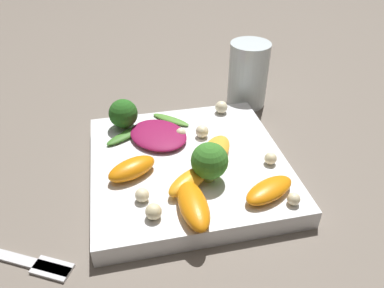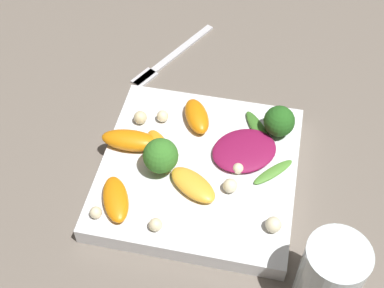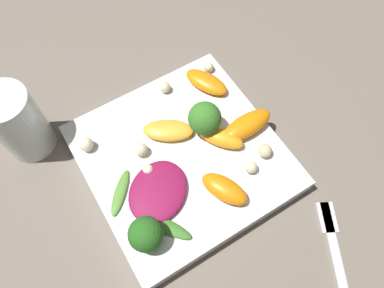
{
  "view_description": "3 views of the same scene",
  "coord_description": "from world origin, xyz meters",
  "views": [
    {
      "loc": [
        0.36,
        -0.07,
        0.32
      ],
      "look_at": [
        -0.0,
        0.0,
        0.05
      ],
      "focal_mm": 35.0,
      "sensor_mm": 36.0,
      "label": 1
    },
    {
      "loc": [
        -0.07,
        0.39,
        0.56
      ],
      "look_at": [
        0.01,
        -0.01,
        0.05
      ],
      "focal_mm": 50.0,
      "sensor_mm": 36.0,
      "label": 2
    },
    {
      "loc": [
        -0.1,
        -0.18,
        0.46
      ],
      "look_at": [
        0.02,
        0.0,
        0.04
      ],
      "focal_mm": 35.0,
      "sensor_mm": 36.0,
      "label": 3
    }
  ],
  "objects": [
    {
      "name": "ground_plane",
      "position": [
        0.0,
        0.0,
        0.0
      ],
      "size": [
        2.4,
        2.4,
        0.0
      ],
      "primitive_type": "plane",
      "color": "#6B6056"
    },
    {
      "name": "plate",
      "position": [
        0.0,
        0.0,
        0.01
      ],
      "size": [
        0.24,
        0.24,
        0.02
      ],
      "color": "white",
      "rests_on": "ground_plane"
    },
    {
      "name": "drinking_glass",
      "position": [
        -0.16,
        0.13,
        0.05
      ],
      "size": [
        0.06,
        0.06,
        0.1
      ],
      "color": "silver",
      "rests_on": "ground_plane"
    },
    {
      "name": "fork",
      "position": [
        0.09,
        -0.2,
        0.0
      ],
      "size": [
        0.1,
        0.16,
        0.01
      ],
      "color": "silver",
      "rests_on": "ground_plane"
    },
    {
      "name": "radicchio_leaf_0",
      "position": [
        -0.05,
        -0.03,
        0.03
      ],
      "size": [
        0.11,
        0.1,
        0.01
      ],
      "color": "maroon",
      "rests_on": "plate"
    },
    {
      "name": "orange_segment_0",
      "position": [
        0.09,
        -0.01,
        0.04
      ],
      "size": [
        0.08,
        0.03,
        0.02
      ],
      "color": "orange",
      "rests_on": "plate"
    },
    {
      "name": "orange_segment_1",
      "position": [
        0.08,
        0.07,
        0.03
      ],
      "size": [
        0.05,
        0.07,
        0.02
      ],
      "color": "orange",
      "rests_on": "plate"
    },
    {
      "name": "orange_segment_2",
      "position": [
        0.0,
        0.04,
        0.03
      ],
      "size": [
        0.07,
        0.06,
        0.02
      ],
      "color": "#FCAD33",
      "rests_on": "plate"
    },
    {
      "name": "orange_segment_3",
      "position": [
        0.05,
        -0.01,
        0.03
      ],
      "size": [
        0.06,
        0.06,
        0.02
      ],
      "color": "orange",
      "rests_on": "plate"
    },
    {
      "name": "orange_segment_4",
      "position": [
        0.02,
        -0.07,
        0.04
      ],
      "size": [
        0.05,
        0.07,
        0.02
      ],
      "color": "orange",
      "rests_on": "plate"
    },
    {
      "name": "broccoli_floret_0",
      "position": [
        0.04,
        0.02,
        0.05
      ],
      "size": [
        0.04,
        0.04,
        0.05
      ],
      "color": "#84AD5B",
      "rests_on": "plate"
    },
    {
      "name": "broccoli_floret_1",
      "position": [
        -0.09,
        -0.07,
        0.05
      ],
      "size": [
        0.04,
        0.04,
        0.04
      ],
      "color": "#7A9E51",
      "rests_on": "plate"
    },
    {
      "name": "arugula_sprig_0",
      "position": [
        -0.07,
        -0.07,
        0.03
      ],
      "size": [
        0.06,
        0.07,
        0.01
      ],
      "color": "#3D7528",
      "rests_on": "plate"
    },
    {
      "name": "arugula_sprig_1",
      "position": [
        -0.09,
        -0.01,
        0.03
      ],
      "size": [
        0.05,
        0.05,
        0.01
      ],
      "color": "#518E33",
      "rests_on": "plate"
    },
    {
      "name": "macadamia_nut_0",
      "position": [
        -0.05,
        0.0,
        0.03
      ],
      "size": [
        0.01,
        0.01,
        0.01
      ],
      "color": "beige",
      "rests_on": "plate"
    },
    {
      "name": "macadamia_nut_1",
      "position": [
        0.06,
        -0.06,
        0.03
      ],
      "size": [
        0.02,
        0.02,
        0.02
      ],
      "color": "beige",
      "rests_on": "plate"
    },
    {
      "name": "macadamia_nut_2",
      "position": [
        0.03,
        0.1,
        0.03
      ],
      "size": [
        0.02,
        0.02,
        0.02
      ],
      "color": "beige",
      "rests_on": "plate"
    },
    {
      "name": "macadamia_nut_3",
      "position": [
        -0.04,
        0.03,
        0.03
      ],
      "size": [
        0.02,
        0.02,
        0.02
      ],
      "color": "beige",
      "rests_on": "plate"
    },
    {
      "name": "macadamia_nut_4",
      "position": [
        0.1,
        0.1,
        0.03
      ],
      "size": [
        0.01,
        0.01,
        0.01
      ],
      "color": "beige",
      "rests_on": "plate"
    },
    {
      "name": "macadamia_nut_5",
      "position": [
        -0.1,
        0.07,
        0.03
      ],
      "size": [
        0.02,
        0.02,
        0.02
      ],
      "color": "beige",
      "rests_on": "plate"
    },
    {
      "name": "macadamia_nut_6",
      "position": [
        0.09,
        -0.06,
        0.03
      ],
      "size": [
        0.02,
        0.02,
        0.02
      ],
      "color": "beige",
      "rests_on": "plate"
    }
  ]
}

